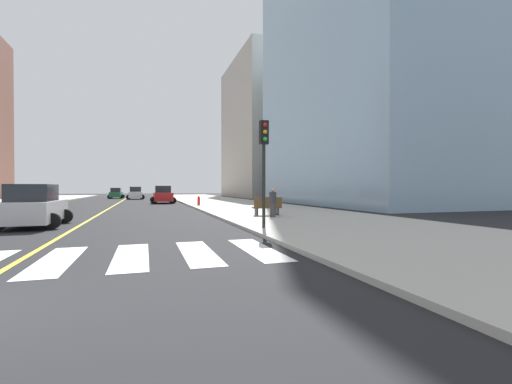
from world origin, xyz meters
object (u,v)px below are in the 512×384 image
at_px(pedestrian_waiting_east, 273,201).
at_px(fire_hydrant, 199,201).
at_px(car_red_second, 163,195).
at_px(car_white_nearest, 136,193).
at_px(car_green_fourth, 116,193).
at_px(park_bench, 267,207).
at_px(traffic_light_near_corner, 264,152).
at_px(car_silver_third, 34,207).

bearing_deg(pedestrian_waiting_east, fire_hydrant, -17.67).
distance_m(car_red_second, fire_hydrant, 9.61).
xyz_separation_m(car_white_nearest, car_green_fourth, (-3.26, 4.88, -0.08)).
bearing_deg(park_bench, car_red_second, 13.72).
height_order(car_white_nearest, pedestrian_waiting_east, car_white_nearest).
bearing_deg(car_white_nearest, park_bench, 101.76).
relative_size(car_green_fourth, fire_hydrant, 4.63).
height_order(pedestrian_waiting_east, fire_hydrant, pedestrian_waiting_east).
bearing_deg(fire_hydrant, car_red_second, 107.80).
bearing_deg(car_white_nearest, traffic_light_near_corner, 97.08).
distance_m(traffic_light_near_corner, fire_hydrant, 19.98).
bearing_deg(traffic_light_near_corner, fire_hydrant, -90.37).
relative_size(car_red_second, traffic_light_near_corner, 1.02).
bearing_deg(traffic_light_near_corner, pedestrian_waiting_east, -114.38).
bearing_deg(car_green_fourth, car_silver_third, -88.26).
relative_size(car_silver_third, pedestrian_waiting_east, 2.70).
height_order(car_silver_third, park_bench, car_silver_third).
bearing_deg(car_green_fourth, traffic_light_near_corner, -77.05).
distance_m(car_silver_third, traffic_light_near_corner, 11.28).
bearing_deg(traffic_light_near_corner, park_bench, -110.69).
xyz_separation_m(car_red_second, car_green_fourth, (-6.74, 21.04, -0.12)).
relative_size(traffic_light_near_corner, pedestrian_waiting_east, 2.71).
bearing_deg(car_silver_third, car_red_second, 73.26).
relative_size(car_white_nearest, traffic_light_near_corner, 0.98).
xyz_separation_m(car_white_nearest, park_bench, (8.68, -38.76, -0.24)).
relative_size(car_silver_third, fire_hydrant, 5.11).
bearing_deg(pedestrian_waiting_east, traffic_light_near_corner, 129.88).
relative_size(car_red_second, car_green_fourth, 1.13).
xyz_separation_m(park_bench, fire_hydrant, (-2.26, 13.46, -0.11)).
bearing_deg(park_bench, car_silver_third, 97.28).
bearing_deg(car_red_second, car_green_fourth, -72.59).
height_order(car_green_fourth, park_bench, car_green_fourth).
distance_m(car_white_nearest, pedestrian_waiting_east, 41.05).
distance_m(car_white_nearest, park_bench, 39.72).
bearing_deg(car_red_second, fire_hydrant, 107.45).
height_order(car_silver_third, car_green_fourth, car_silver_third).
distance_m(car_red_second, pedestrian_waiting_east, 24.52).
relative_size(car_red_second, pedestrian_waiting_east, 2.76).
xyz_separation_m(car_white_nearest, car_red_second, (3.48, -16.16, 0.04)).
height_order(car_green_fourth, traffic_light_near_corner, traffic_light_near_corner).
bearing_deg(car_white_nearest, car_silver_third, 84.06).
bearing_deg(traffic_light_near_corner, car_red_second, -84.46).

